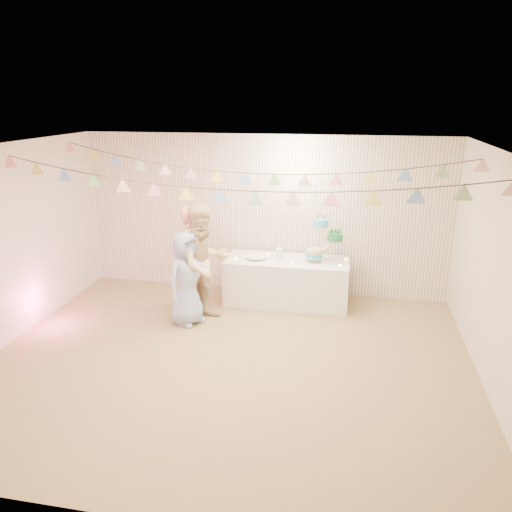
% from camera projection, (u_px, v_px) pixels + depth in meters
% --- Properties ---
extents(floor, '(6.00, 6.00, 0.00)m').
position_uv_depth(floor, '(228.00, 362.00, 6.22)').
color(floor, olive).
rests_on(floor, ground).
extents(ceiling, '(6.00, 6.00, 0.00)m').
position_uv_depth(ceiling, '(224.00, 150.00, 5.43)').
color(ceiling, white).
rests_on(ceiling, ground).
extents(back_wall, '(6.00, 6.00, 0.00)m').
position_uv_depth(back_wall, '(264.00, 215.00, 8.16)').
color(back_wall, white).
rests_on(back_wall, ground).
extents(front_wall, '(6.00, 6.00, 0.00)m').
position_uv_depth(front_wall, '(138.00, 376.00, 3.49)').
color(front_wall, white).
rests_on(front_wall, ground).
extents(right_wall, '(5.00, 5.00, 0.00)m').
position_uv_depth(right_wall, '(501.00, 281.00, 5.28)').
color(right_wall, white).
rests_on(right_wall, ground).
extents(table, '(1.93, 0.77, 0.72)m').
position_uv_depth(table, '(287.00, 281.00, 7.91)').
color(table, silver).
rests_on(table, floor).
extents(cake_stand, '(0.62, 0.36, 0.69)m').
position_uv_depth(cake_stand, '(324.00, 238.00, 7.63)').
color(cake_stand, silver).
rests_on(cake_stand, table).
extents(cake_bottom, '(0.31, 0.31, 0.15)m').
position_uv_depth(cake_bottom, '(313.00, 254.00, 7.68)').
color(cake_bottom, '#26A5B5').
rests_on(cake_bottom, cake_stand).
extents(cake_middle, '(0.27, 0.27, 0.22)m').
position_uv_depth(cake_middle, '(336.00, 236.00, 7.68)').
color(cake_middle, '#1A783A').
rests_on(cake_middle, cake_stand).
extents(cake_top_tier, '(0.25, 0.25, 0.19)m').
position_uv_depth(cake_top_tier, '(321.00, 220.00, 7.53)').
color(cake_top_tier, '#49BCE6').
rests_on(cake_top_tier, cake_stand).
extents(platter, '(0.32, 0.32, 0.02)m').
position_uv_depth(platter, '(257.00, 257.00, 7.83)').
color(platter, white).
rests_on(platter, table).
extents(posy, '(0.15, 0.15, 0.17)m').
position_uv_depth(posy, '(279.00, 251.00, 7.84)').
color(posy, white).
rests_on(posy, table).
extents(person_adult_a, '(0.57, 0.70, 1.65)m').
position_uv_depth(person_adult_a, '(194.00, 260.00, 7.45)').
color(person_adult_a, '#EB8D7A').
rests_on(person_adult_a, floor).
extents(person_adult_b, '(1.06, 1.08, 1.75)m').
position_uv_depth(person_adult_b, '(204.00, 264.00, 7.14)').
color(person_adult_b, tan).
rests_on(person_adult_b, floor).
extents(person_child, '(0.71, 0.80, 1.38)m').
position_uv_depth(person_child, '(187.00, 278.00, 7.10)').
color(person_child, '#8DA3C8').
rests_on(person_child, floor).
extents(bunting_back, '(5.60, 1.10, 0.40)m').
position_uv_depth(bunting_back, '(245.00, 161.00, 6.53)').
color(bunting_back, pink).
rests_on(bunting_back, ceiling).
extents(bunting_front, '(5.60, 0.90, 0.36)m').
position_uv_depth(bunting_front, '(220.00, 179.00, 5.33)').
color(bunting_front, '#72A5E5').
rests_on(bunting_front, ceiling).
extents(tealight_0, '(0.04, 0.04, 0.03)m').
position_uv_depth(tealight_0, '(236.00, 259.00, 7.80)').
color(tealight_0, '#FFD88C').
rests_on(tealight_0, table).
extents(tealight_1, '(0.04, 0.04, 0.03)m').
position_uv_depth(tealight_1, '(267.00, 254.00, 8.03)').
color(tealight_1, '#FFD88C').
rests_on(tealight_1, table).
extents(tealight_2, '(0.04, 0.04, 0.03)m').
position_uv_depth(tealight_2, '(292.00, 263.00, 7.57)').
color(tealight_2, '#FFD88C').
rests_on(tealight_2, table).
extents(tealight_3, '(0.04, 0.04, 0.03)m').
position_uv_depth(tealight_3, '(311.00, 256.00, 7.94)').
color(tealight_3, '#FFD88C').
rests_on(tealight_3, table).
extents(tealight_4, '(0.04, 0.04, 0.03)m').
position_uv_depth(tealight_4, '(340.00, 266.00, 7.48)').
color(tealight_4, '#FFD88C').
rests_on(tealight_4, table).
extents(tealight_5, '(0.04, 0.04, 0.03)m').
position_uv_depth(tealight_5, '(346.00, 259.00, 7.77)').
color(tealight_5, '#FFD88C').
rests_on(tealight_5, table).
extents(tealight_6, '(0.04, 0.04, 0.03)m').
position_uv_depth(tealight_6, '(340.00, 266.00, 7.48)').
color(tealight_6, '#FFD88C').
rests_on(tealight_6, table).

